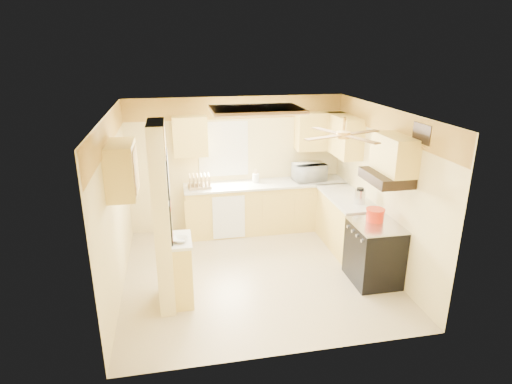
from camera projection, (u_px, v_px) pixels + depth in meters
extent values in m
plane|color=#C3B087|center=(256.00, 273.00, 6.68)|extent=(4.00, 4.00, 0.00)
plane|color=white|center=(256.00, 112.00, 5.86)|extent=(4.00, 4.00, 0.00)
plane|color=beige|center=(237.00, 164.00, 8.03)|extent=(4.00, 0.00, 4.00)
plane|color=beige|center=(291.00, 257.00, 4.51)|extent=(4.00, 0.00, 4.00)
plane|color=beige|center=(115.00, 207.00, 5.91)|extent=(0.00, 3.80, 3.80)
plane|color=beige|center=(382.00, 189.00, 6.64)|extent=(0.00, 3.80, 3.80)
cube|color=#FFC44B|center=(236.00, 108.00, 7.67)|extent=(4.00, 0.02, 0.40)
cube|color=beige|center=(162.00, 218.00, 5.52)|extent=(0.20, 0.70, 2.50)
cube|color=#EFCE67|center=(183.00, 272.00, 5.82)|extent=(0.25, 0.55, 0.90)
cube|color=silver|center=(181.00, 240.00, 5.66)|extent=(0.28, 0.58, 0.04)
cube|color=#EFCE67|center=(266.00, 207.00, 8.11)|extent=(3.00, 0.60, 0.90)
cube|color=#EFCE67|center=(346.00, 223.00, 7.40)|extent=(0.60, 1.40, 0.90)
cube|color=silver|center=(266.00, 184.00, 7.95)|extent=(3.04, 0.64, 0.04)
cube|color=silver|center=(347.00, 198.00, 7.24)|extent=(0.64, 1.44, 0.04)
cube|color=white|center=(229.00, 217.00, 7.69)|extent=(0.58, 0.02, 0.80)
cube|color=white|center=(223.00, 149.00, 7.88)|extent=(0.92, 0.02, 1.02)
cube|color=white|center=(223.00, 149.00, 7.88)|extent=(0.80, 0.02, 0.90)
cube|color=#EFCE67|center=(190.00, 136.00, 7.52)|extent=(0.60, 0.35, 0.70)
cube|color=#EFCE67|center=(320.00, 131.00, 7.96)|extent=(0.90, 0.35, 0.70)
cube|color=#EFCE67|center=(344.00, 136.00, 7.57)|extent=(0.35, 1.00, 0.70)
cube|color=#EFCE67|center=(121.00, 169.00, 5.51)|extent=(0.35, 0.75, 0.70)
cube|color=#EFCE67|center=(394.00, 154.00, 5.87)|extent=(0.35, 0.76, 0.52)
cube|color=black|center=(374.00, 253.00, 6.33)|extent=(0.65, 0.76, 0.90)
cube|color=silver|center=(377.00, 225.00, 6.18)|extent=(0.66, 0.77, 0.02)
cylinder|color=silver|center=(362.00, 241.00, 5.92)|extent=(0.03, 0.05, 0.05)
cylinder|color=silver|center=(357.00, 236.00, 6.08)|extent=(0.03, 0.05, 0.05)
cylinder|color=silver|center=(353.00, 231.00, 6.23)|extent=(0.03, 0.05, 0.05)
cylinder|color=silver|center=(348.00, 227.00, 6.39)|extent=(0.03, 0.05, 0.05)
cube|color=black|center=(386.00, 178.00, 5.96)|extent=(0.50, 0.76, 0.14)
cube|color=black|center=(168.00, 173.00, 5.34)|extent=(0.02, 0.42, 0.57)
cube|color=white|center=(168.00, 173.00, 5.34)|extent=(0.01, 0.37, 0.52)
cube|color=black|center=(171.00, 221.00, 5.55)|extent=(0.02, 0.42, 0.57)
cube|color=yellow|center=(171.00, 221.00, 5.55)|extent=(0.01, 0.37, 0.52)
cube|color=brown|center=(256.00, 109.00, 6.36)|extent=(1.35, 0.95, 0.06)
cube|color=white|center=(256.00, 111.00, 6.37)|extent=(1.15, 0.75, 0.02)
cylinder|color=gold|center=(344.00, 124.00, 5.42)|extent=(0.04, 0.04, 0.16)
cylinder|color=gold|center=(343.00, 135.00, 5.47)|extent=(0.18, 0.18, 0.08)
cube|color=brown|center=(362.00, 132.00, 5.63)|extent=(0.55, 0.28, 0.01)
cube|color=brown|center=(327.00, 131.00, 5.73)|extent=(0.28, 0.55, 0.01)
cube|color=brown|center=(324.00, 138.00, 5.31)|extent=(0.55, 0.28, 0.01)
cube|color=brown|center=(361.00, 139.00, 5.21)|extent=(0.28, 0.55, 0.01)
cube|color=black|center=(422.00, 133.00, 5.46)|extent=(0.02, 0.40, 0.25)
imported|color=white|center=(309.00, 172.00, 8.06)|extent=(0.62, 0.46, 0.32)
imported|color=white|center=(180.00, 240.00, 5.58)|extent=(0.26, 0.26, 0.05)
cylinder|color=red|center=(375.00, 215.00, 6.28)|extent=(0.26, 0.26, 0.16)
cylinder|color=red|center=(376.00, 210.00, 6.25)|extent=(0.28, 0.28, 0.02)
cylinder|color=silver|center=(360.00, 197.00, 6.88)|extent=(0.17, 0.17, 0.23)
cylinder|color=black|center=(360.00, 189.00, 6.84)|extent=(0.11, 0.11, 0.03)
cube|color=tan|center=(200.00, 186.00, 7.69)|extent=(0.42, 0.32, 0.04)
cube|color=tan|center=(190.00, 182.00, 7.62)|extent=(0.02, 0.27, 0.23)
cube|color=tan|center=(194.00, 182.00, 7.64)|extent=(0.02, 0.27, 0.23)
cube|color=tan|center=(198.00, 181.00, 7.65)|extent=(0.02, 0.27, 0.23)
cube|color=tan|center=(201.00, 181.00, 7.66)|extent=(0.02, 0.27, 0.23)
cube|color=tan|center=(205.00, 181.00, 7.67)|extent=(0.02, 0.27, 0.23)
cube|color=tan|center=(209.00, 181.00, 7.69)|extent=(0.02, 0.27, 0.23)
cylinder|color=white|center=(194.00, 182.00, 7.64)|extent=(0.02, 0.23, 0.23)
cylinder|color=white|center=(201.00, 181.00, 7.66)|extent=(0.02, 0.23, 0.23)
cylinder|color=white|center=(256.00, 178.00, 7.97)|extent=(0.12, 0.12, 0.16)
cylinder|color=tan|center=(257.00, 176.00, 7.96)|extent=(0.01, 0.01, 0.25)
cylinder|color=tan|center=(255.00, 175.00, 7.97)|extent=(0.01, 0.01, 0.25)
cylinder|color=tan|center=(255.00, 176.00, 7.95)|extent=(0.01, 0.01, 0.25)
cylinder|color=tan|center=(256.00, 176.00, 7.93)|extent=(0.01, 0.01, 0.25)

